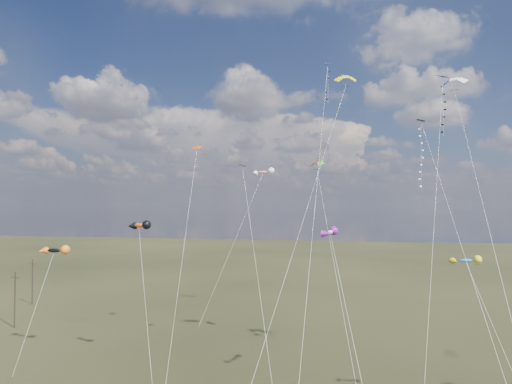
% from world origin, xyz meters
% --- Properties ---
extents(utility_pole_near, '(1.40, 0.20, 8.00)m').
position_xyz_m(utility_pole_near, '(-38.00, 30.00, 4.09)').
color(utility_pole_near, black).
rests_on(utility_pole_near, ground).
extents(utility_pole_far, '(1.40, 0.20, 8.00)m').
position_xyz_m(utility_pole_far, '(-46.00, 44.00, 4.09)').
color(utility_pole_far, black).
rests_on(utility_pole_far, ground).
extents(diamond_black_high, '(5.56, 16.79, 30.67)m').
position_xyz_m(diamond_black_high, '(18.29, 19.20, 26.14)').
color(diamond_black_high, black).
rests_on(diamond_black_high, ground).
extents(diamond_navy_tall, '(1.93, 25.24, 34.49)m').
position_xyz_m(diamond_navy_tall, '(6.86, 23.92, 29.52)').
color(diamond_navy_tall, '#110F46').
rests_on(diamond_navy_tall, ground).
extents(diamond_black_mid, '(7.75, 18.89, 22.46)m').
position_xyz_m(diamond_black_mid, '(-0.62, 18.43, 15.27)').
color(diamond_black_mid, black).
rests_on(diamond_black_mid, ground).
extents(diamond_navy_right, '(3.70, 23.11, 26.31)m').
position_xyz_m(diamond_navy_right, '(16.61, 19.19, 21.71)').
color(diamond_navy_right, '#121554').
rests_on(diamond_navy_right, ground).
extents(diamond_orange_center, '(3.29, 17.24, 25.31)m').
position_xyz_m(diamond_orange_center, '(-9.08, 23.57, 18.57)').
color(diamond_orange_center, '#EA5103').
rests_on(diamond_orange_center, ground).
extents(parafoil_yellow, '(9.44, 19.20, 32.31)m').
position_xyz_m(parafoil_yellow, '(9.00, 22.64, 31.49)').
color(parafoil_yellow, yellow).
rests_on(parafoil_yellow, ground).
extents(parafoil_blue_white, '(2.98, 19.11, 30.78)m').
position_xyz_m(parafoil_blue_white, '(19.64, 20.17, 29.99)').
color(parafoil_blue_white, blue).
rests_on(parafoil_blue_white, ground).
extents(parafoil_tricolor, '(5.74, 14.16, 23.27)m').
position_xyz_m(parafoil_tricolor, '(5.62, 26.74, 22.61)').
color(parafoil_tricolor, '#DBA205').
rests_on(parafoil_tricolor, ground).
extents(novelty_black_orange, '(3.60, 7.95, 12.91)m').
position_xyz_m(novelty_black_orange, '(-24.94, 20.44, 12.27)').
color(novelty_black_orange, black).
rests_on(novelty_black_orange, ground).
extents(novelty_orange_black, '(6.67, 8.58, 15.98)m').
position_xyz_m(novelty_orange_black, '(-13.35, 18.89, 15.39)').
color(novelty_orange_black, '#CB4011').
rests_on(novelty_orange_black, ground).
extents(novelty_white_purple, '(4.57, 14.15, 15.60)m').
position_xyz_m(novelty_white_purple, '(7.63, 15.75, 15.06)').
color(novelty_white_purple, silver).
rests_on(novelty_white_purple, ground).
extents(novelty_redwhite_stripe, '(9.21, 11.06, 23.68)m').
position_xyz_m(novelty_redwhite_stripe, '(-4.48, 44.99, 22.95)').
color(novelty_redwhite_stripe, red).
rests_on(novelty_redwhite_stripe, ground).
extents(novelty_blue_yellow, '(4.77, 8.24, 13.48)m').
position_xyz_m(novelty_blue_yellow, '(18.85, 12.90, 12.98)').
color(novelty_blue_yellow, blue).
rests_on(novelty_blue_yellow, ground).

